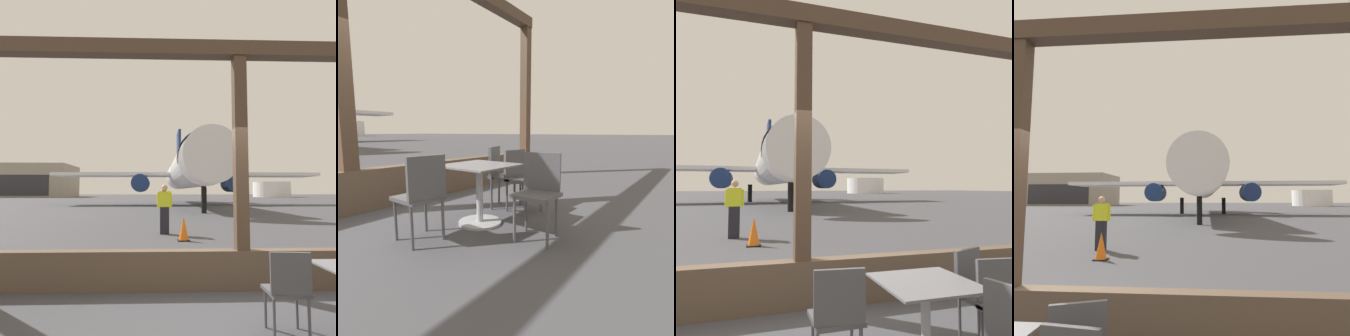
{
  "view_description": "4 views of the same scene",
  "coord_description": "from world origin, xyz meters",
  "views": [
    {
      "loc": [
        -1.31,
        -4.72,
        1.49
      ],
      "look_at": [
        -0.65,
        14.34,
        2.98
      ],
      "focal_mm": 32.31,
      "sensor_mm": 36.0,
      "label": 1
    },
    {
      "loc": [
        -1.47,
        -3.77,
        1.11
      ],
      "look_at": [
        1.37,
        -1.6,
        0.61
      ],
      "focal_mm": 27.86,
      "sensor_mm": 36.0,
      "label": 2
    },
    {
      "loc": [
        -0.67,
        -4.06,
        1.51
      ],
      "look_at": [
        3.78,
        10.67,
        2.47
      ],
      "focal_mm": 33.85,
      "sensor_mm": 36.0,
      "label": 3
    },
    {
      "loc": [
        2.37,
        -3.48,
        1.63
      ],
      "look_at": [
        0.84,
        14.83,
        3.6
      ],
      "focal_mm": 31.67,
      "sensor_mm": 36.0,
      "label": 4
    }
  ],
  "objects": [
    {
      "name": "cafe_chair_window_left",
      "position": [
        1.52,
        -1.74,
        0.52
      ],
      "size": [
        0.43,
        0.43,
        0.86
      ],
      "color": "#4C4C51",
      "rests_on": "ground"
    },
    {
      "name": "cafe_chair_window_right",
      "position": [
        0.03,
        -1.59,
        0.53
      ],
      "size": [
        0.42,
        0.42,
        0.89
      ],
      "color": "#4C4C51",
      "rests_on": "ground"
    },
    {
      "name": "window_frame",
      "position": [
        0.0,
        0.0,
        1.41
      ],
      "size": [
        8.82,
        0.24,
        3.91
      ],
      "color": "brown",
      "rests_on": "ground"
    },
    {
      "name": "dining_table",
      "position": [
        0.77,
        -1.66,
        0.42
      ],
      "size": [
        0.78,
        0.78,
        0.72
      ],
      "color": "slate",
      "rests_on": "ground"
    },
    {
      "name": "cafe_chair_aisle_left",
      "position": [
        0.85,
        -2.43,
        0.54
      ],
      "size": [
        0.46,
        0.46,
        0.89
      ],
      "color": "#4C4C51",
      "rests_on": "ground"
    },
    {
      "name": "fuel_storage_tank",
      "position": [
        29.11,
        75.01,
        2.0
      ],
      "size": [
        9.65,
        9.65,
        4.01
      ],
      "primitive_type": "cylinder",
      "color": "white",
      "rests_on": "ground"
    },
    {
      "name": "cafe_chair_aisle_right",
      "position": [
        1.48,
        -1.43,
        0.54
      ],
      "size": [
        0.49,
        0.49,
        0.9
      ],
      "color": "#4C4C51",
      "rests_on": "ground"
    }
  ]
}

